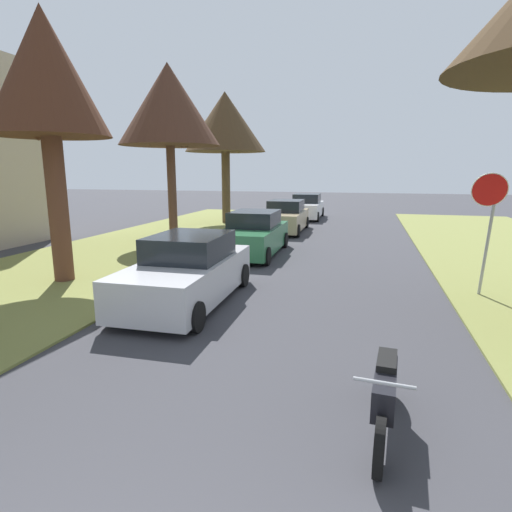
{
  "coord_description": "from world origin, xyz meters",
  "views": [
    {
      "loc": [
        1.6,
        -0.79,
        3.01
      ],
      "look_at": [
        -0.48,
        7.01,
        1.35
      ],
      "focal_mm": 29.07,
      "sensor_mm": 36.0,
      "label": 1
    }
  ],
  "objects_px": {
    "street_tree_left_far": "(225,123)",
    "parked_sedan_white": "(307,207)",
    "parked_sedan_green": "(253,235)",
    "parked_sedan_tan": "(285,217)",
    "parked_sedan_silver": "(188,272)",
    "parked_motorcycle": "(384,394)",
    "stop_sign_far": "(489,208)",
    "street_tree_left_mid_b": "(169,105)",
    "street_tree_left_mid_a": "(46,77)"
  },
  "relations": [
    {
      "from": "street_tree_left_mid_a",
      "to": "street_tree_left_far",
      "type": "height_order",
      "value": "street_tree_left_far"
    },
    {
      "from": "street_tree_left_far",
      "to": "street_tree_left_mid_a",
      "type": "bearing_deg",
      "value": -90.4
    },
    {
      "from": "parked_sedan_tan",
      "to": "parked_sedan_white",
      "type": "xyz_separation_m",
      "value": [
        0.18,
        6.22,
        0.0
      ]
    },
    {
      "from": "street_tree_left_mid_a",
      "to": "parked_sedan_white",
      "type": "relative_size",
      "value": 1.58
    },
    {
      "from": "parked_sedan_tan",
      "to": "parked_motorcycle",
      "type": "relative_size",
      "value": 2.16
    },
    {
      "from": "street_tree_left_far",
      "to": "parked_sedan_silver",
      "type": "relative_size",
      "value": 1.64
    },
    {
      "from": "parked_sedan_tan",
      "to": "street_tree_left_far",
      "type": "bearing_deg",
      "value": 148.65
    },
    {
      "from": "street_tree_left_mid_b",
      "to": "parked_motorcycle",
      "type": "relative_size",
      "value": 3.53
    },
    {
      "from": "parked_sedan_green",
      "to": "parked_motorcycle",
      "type": "bearing_deg",
      "value": -66.61
    },
    {
      "from": "street_tree_left_far",
      "to": "parked_sedan_tan",
      "type": "bearing_deg",
      "value": -31.35
    },
    {
      "from": "street_tree_left_far",
      "to": "parked_sedan_tan",
      "type": "height_order",
      "value": "street_tree_left_far"
    },
    {
      "from": "parked_sedan_green",
      "to": "parked_sedan_tan",
      "type": "bearing_deg",
      "value": 89.83
    },
    {
      "from": "parked_sedan_white",
      "to": "parked_motorcycle",
      "type": "relative_size",
      "value": 2.16
    },
    {
      "from": "street_tree_left_far",
      "to": "parked_sedan_green",
      "type": "height_order",
      "value": "street_tree_left_far"
    },
    {
      "from": "parked_sedan_silver",
      "to": "stop_sign_far",
      "type": "bearing_deg",
      "value": 18.62
    },
    {
      "from": "street_tree_left_far",
      "to": "parked_sedan_silver",
      "type": "distance_m",
      "value": 15.7
    },
    {
      "from": "parked_sedan_silver",
      "to": "parked_motorcycle",
      "type": "bearing_deg",
      "value": -43.19
    },
    {
      "from": "stop_sign_far",
      "to": "parked_sedan_white",
      "type": "relative_size",
      "value": 0.66
    },
    {
      "from": "parked_sedan_silver",
      "to": "parked_sedan_tan",
      "type": "height_order",
      "value": "same"
    },
    {
      "from": "parked_sedan_silver",
      "to": "parked_sedan_green",
      "type": "height_order",
      "value": "same"
    },
    {
      "from": "stop_sign_far",
      "to": "street_tree_left_mid_b",
      "type": "xyz_separation_m",
      "value": [
        -10.77,
        5.36,
        3.46
      ]
    },
    {
      "from": "street_tree_left_mid_a",
      "to": "parked_sedan_tan",
      "type": "height_order",
      "value": "street_tree_left_mid_a"
    },
    {
      "from": "street_tree_left_far",
      "to": "parked_sedan_green",
      "type": "bearing_deg",
      "value": -64.92
    },
    {
      "from": "parked_sedan_tan",
      "to": "parked_motorcycle",
      "type": "height_order",
      "value": "parked_sedan_tan"
    },
    {
      "from": "parked_sedan_green",
      "to": "parked_motorcycle",
      "type": "distance_m",
      "value": 10.77
    },
    {
      "from": "stop_sign_far",
      "to": "street_tree_left_mid_a",
      "type": "relative_size",
      "value": 0.42
    },
    {
      "from": "street_tree_left_far",
      "to": "parked_sedan_white",
      "type": "distance_m",
      "value": 7.49
    },
    {
      "from": "parked_sedan_green",
      "to": "stop_sign_far",
      "type": "bearing_deg",
      "value": -28.45
    },
    {
      "from": "parked_sedan_green",
      "to": "parked_sedan_tan",
      "type": "distance_m",
      "value": 6.03
    },
    {
      "from": "parked_sedan_silver",
      "to": "street_tree_left_far",
      "type": "bearing_deg",
      "value": 105.54
    },
    {
      "from": "parked_sedan_white",
      "to": "parked_sedan_green",
      "type": "bearing_deg",
      "value": -90.94
    },
    {
      "from": "street_tree_left_mid_a",
      "to": "parked_sedan_tan",
      "type": "relative_size",
      "value": 1.58
    },
    {
      "from": "stop_sign_far",
      "to": "parked_motorcycle",
      "type": "height_order",
      "value": "stop_sign_far"
    },
    {
      "from": "parked_sedan_silver",
      "to": "parked_sedan_white",
      "type": "distance_m",
      "value": 18.15
    },
    {
      "from": "parked_sedan_silver",
      "to": "parked_motorcycle",
      "type": "distance_m",
      "value": 5.82
    },
    {
      "from": "parked_sedan_white",
      "to": "parked_motorcycle",
      "type": "bearing_deg",
      "value": -79.57
    },
    {
      "from": "parked_sedan_green",
      "to": "parked_sedan_tan",
      "type": "xyz_separation_m",
      "value": [
        0.02,
        6.03,
        0.0
      ]
    },
    {
      "from": "street_tree_left_mid_a",
      "to": "parked_sedan_green",
      "type": "height_order",
      "value": "street_tree_left_mid_a"
    },
    {
      "from": "street_tree_left_far",
      "to": "parked_sedan_white",
      "type": "bearing_deg",
      "value": 42.4
    },
    {
      "from": "parked_sedan_silver",
      "to": "parked_sedan_green",
      "type": "xyz_separation_m",
      "value": [
        -0.04,
        5.9,
        0.0
      ]
    },
    {
      "from": "street_tree_left_far",
      "to": "street_tree_left_mid_b",
      "type": "bearing_deg",
      "value": -90.73
    },
    {
      "from": "stop_sign_far",
      "to": "parked_motorcycle",
      "type": "xyz_separation_m",
      "value": [
        -2.46,
        -6.23,
        -1.68
      ]
    },
    {
      "from": "street_tree_left_mid_b",
      "to": "parked_sedan_green",
      "type": "height_order",
      "value": "street_tree_left_mid_b"
    },
    {
      "from": "stop_sign_far",
      "to": "street_tree_left_mid_b",
      "type": "bearing_deg",
      "value": 153.55
    },
    {
      "from": "parked_sedan_tan",
      "to": "parked_motorcycle",
      "type": "xyz_separation_m",
      "value": [
        4.26,
        -15.91,
        -0.24
      ]
    },
    {
      "from": "street_tree_left_mid_a",
      "to": "street_tree_left_far",
      "type": "bearing_deg",
      "value": 89.6
    },
    {
      "from": "parked_sedan_silver",
      "to": "parked_sedan_white",
      "type": "relative_size",
      "value": 1.0
    },
    {
      "from": "street_tree_left_mid_a",
      "to": "street_tree_left_mid_b",
      "type": "bearing_deg",
      "value": 89.92
    },
    {
      "from": "street_tree_left_mid_b",
      "to": "parked_sedan_white",
      "type": "relative_size",
      "value": 1.63
    },
    {
      "from": "parked_sedan_silver",
      "to": "parked_sedan_tan",
      "type": "xyz_separation_m",
      "value": [
        -0.02,
        11.93,
        0.0
      ]
    }
  ]
}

